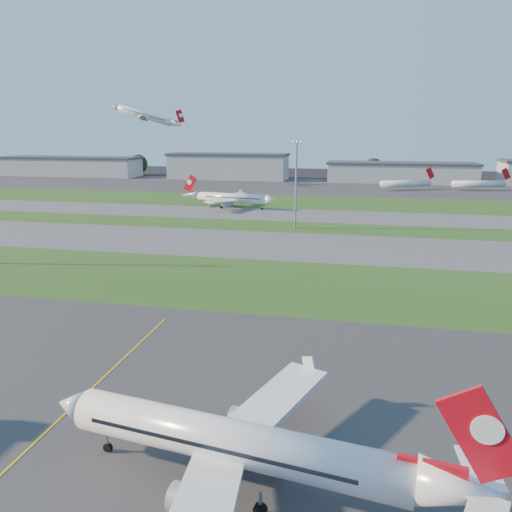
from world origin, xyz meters
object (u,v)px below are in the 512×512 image
(mini_jet_far, at_px, (479,184))
(light_mast_centre, at_px, (296,179))
(airliner_parked, at_px, (236,444))
(mini_jet_near, at_px, (406,183))
(airliner_taxiing, at_px, (231,198))

(mini_jet_far, height_order, light_mast_centre, light_mast_centre)
(airliner_parked, relative_size, light_mast_centre, 1.37)
(airliner_parked, height_order, mini_jet_near, airliner_parked)
(airliner_taxiing, xyz_separation_m, light_mast_centre, (28.88, -34.88, 11.04))
(airliner_taxiing, distance_m, mini_jet_far, 130.97)
(airliner_parked, xyz_separation_m, light_mast_centre, (-9.91, 111.66, 10.93))
(mini_jet_near, xyz_separation_m, light_mast_centre, (-40.07, -109.13, 11.53))
(mini_jet_far, bearing_deg, airliner_taxiing, -156.31)
(mini_jet_far, bearing_deg, mini_jet_near, 175.48)
(mini_jet_near, relative_size, light_mast_centre, 1.03)
(airliner_parked, bearing_deg, airliner_taxiing, 113.29)
(mini_jet_far, bearing_deg, airliner_parked, -119.95)
(airliner_parked, distance_m, mini_jet_near, 222.84)
(mini_jet_near, bearing_deg, mini_jet_far, -15.50)
(airliner_taxiing, distance_m, mini_jet_near, 101.32)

